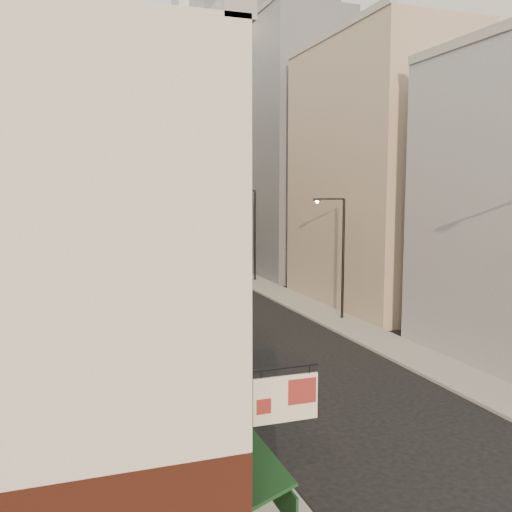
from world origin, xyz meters
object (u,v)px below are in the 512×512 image
Objects in this scene: white_tower at (200,126)px; traffic_light_left at (117,256)px; streetlamp_far at (253,230)px; clock_tower at (118,138)px; traffic_light_right at (247,241)px; streetlamp_mid at (340,251)px.

traffic_light_left is at bearing -113.44° from white_tower.
white_tower is 37.15m from streetlamp_far.
white_tower is at bearing -51.84° from clock_tower.
clock_tower reaches higher than streetlamp_far.
white_tower is 36.02m from traffic_light_right.
traffic_light_left is at bearing 149.50° from streetlamp_mid.
clock_tower reaches higher than traffic_light_right.
traffic_light_right is (0.02, 1.75, -1.24)m from streetlamp_far.
white_tower is 8.30× the size of traffic_light_left.
white_tower is 8.30× the size of traffic_light_right.
streetlamp_mid is 17.78m from streetlamp_far.
streetlamp_far is at bearing -95.57° from white_tower.
streetlamp_mid is at bearing -93.47° from white_tower.
streetlamp_far is at bearing -81.04° from clock_tower.
streetlamp_mid is at bearing -83.25° from clock_tower.
white_tower is at bearing -94.79° from traffic_light_right.
streetlamp_far is 14.06m from traffic_light_left.
white_tower reaches higher than streetlamp_far.
white_tower is (11.00, -14.00, 0.97)m from clock_tower.
clock_tower is at bearing -91.94° from traffic_light_left.
clock_tower is 5.03× the size of streetlamp_far.
streetlamp_far reaches higher than traffic_light_right.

